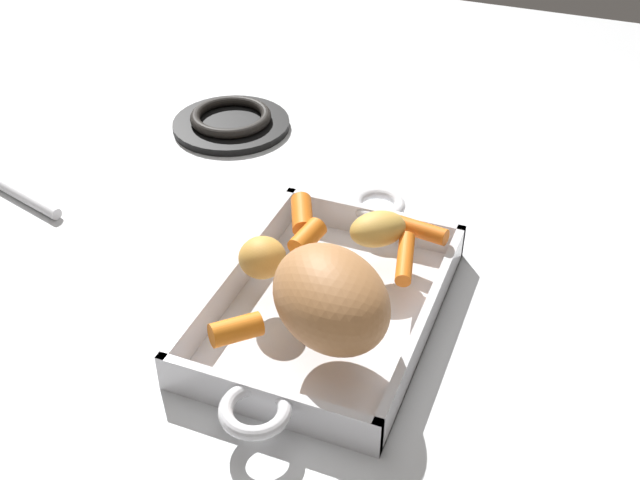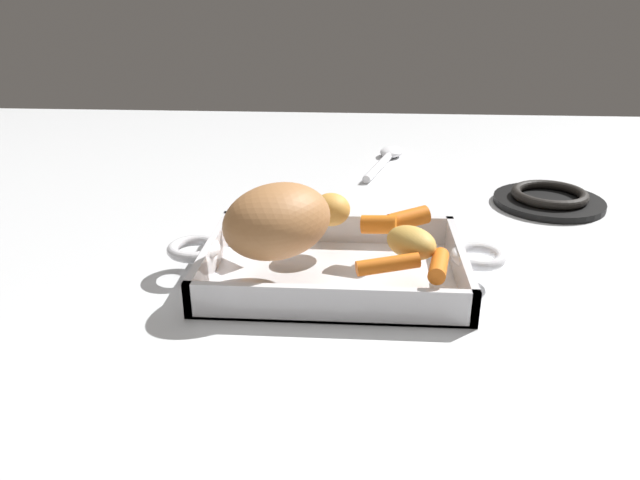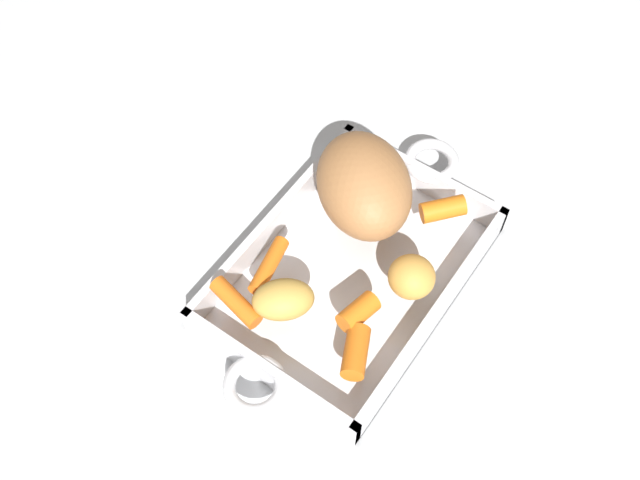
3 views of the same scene
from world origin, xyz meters
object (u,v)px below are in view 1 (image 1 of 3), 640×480
Objects in this scene: baby_carrot_short at (307,237)px; baby_carrot_northeast at (405,258)px; stove_burner_rear at (231,121)px; baby_carrot_northwest at (420,230)px; baby_carrot_southwest at (302,215)px; baby_carrot_center_left at (236,330)px; potato_near_roast at (262,258)px; pork_roast at (331,298)px; roasting_dish at (327,305)px; potato_golden_small at (378,229)px.

baby_carrot_short is 0.62× the size of baby_carrot_northeast.
baby_carrot_northeast is at bearing 51.79° from stove_burner_rear.
baby_carrot_northwest is 1.18× the size of baby_carrot_southwest.
baby_carrot_center_left is 1.13× the size of baby_carrot_short.
baby_carrot_southwest is 0.32m from stove_burner_rear.
potato_near_roast reaches higher than baby_carrot_northwest.
baby_carrot_southwest is at bearing -103.19° from baby_carrot_northeast.
pork_roast is 0.11m from potato_near_roast.
baby_carrot_northwest reaches higher than stove_burner_rear.
baby_carrot_center_left is 0.70× the size of baby_carrot_northeast.
roasting_dish is 6.34× the size of potato_golden_small.
stove_burner_rear is at bearing -142.03° from pork_roast.
baby_carrot_northwest is 0.36× the size of stove_burner_rear.
potato_near_roast is (0.01, -0.07, 0.05)m from roasting_dish.
baby_carrot_short is at bearing -148.45° from pork_roast.
pork_roast is at bearing 24.14° from roasting_dish.
baby_carrot_southwest is at bearing 41.73° from stove_burner_rear.
baby_carrot_center_left reaches higher than baby_carrot_northwest.
potato_golden_small reaches higher than baby_carrot_northwest.
potato_near_roast is at bearing -169.40° from baby_carrot_center_left.
potato_golden_small is at bearing -124.74° from baby_carrot_northeast.
pork_roast is 0.50m from stove_burner_rear.
roasting_dish is at bearing 40.14° from stove_burner_rear.
roasting_dish is 7.68× the size of baby_carrot_southwest.
baby_carrot_short reaches higher than stove_burner_rear.
baby_carrot_center_left is 0.78× the size of baby_carrot_northwest.
potato_golden_small is at bearing 135.70° from potato_near_roast.
baby_carrot_northeast is (-0.16, 0.11, -0.00)m from baby_carrot_center_left.
stove_burner_rear is at bearing -139.63° from baby_carrot_short.
roasting_dish is at bearing -46.48° from baby_carrot_northeast.
baby_carrot_short reaches higher than baby_carrot_northeast.
stove_burner_rear is at bearing -147.99° from potato_near_roast.
potato_near_roast is at bearing -1.59° from baby_carrot_southwest.
roasting_dish is 2.36× the size of stove_burner_rear.
stove_burner_rear is at bearing -152.20° from baby_carrot_center_left.
stove_burner_rear is at bearing -138.27° from baby_carrot_southwest.
pork_roast reaches higher than baby_carrot_northwest.
roasting_dish is 0.08m from potato_near_roast.
potato_near_roast is at bearing -84.19° from roasting_dish.
baby_carrot_center_left is at bearing -25.55° from roasting_dish.
baby_carrot_short is 0.07m from potato_near_roast.
baby_carrot_center_left is at bearing 27.80° from stove_burner_rear.
baby_carrot_northeast is (-0.12, 0.04, -0.03)m from pork_roast.
pork_roast is 0.09m from baby_carrot_center_left.
baby_carrot_center_left is 0.24m from baby_carrot_northwest.
pork_roast is 0.18m from baby_carrot_northwest.
pork_roast is 0.79× the size of stove_burner_rear.
baby_carrot_southwest reaches higher than baby_carrot_center_left.
baby_carrot_center_left is 0.10m from potato_near_roast.
baby_carrot_northeast is at bearing 93.82° from baby_carrot_short.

